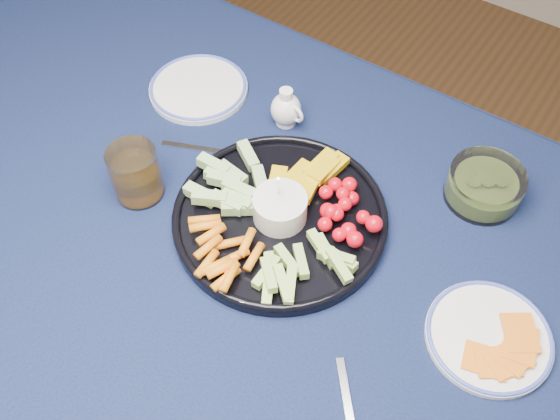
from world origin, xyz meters
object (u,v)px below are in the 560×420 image
Objects in this scene: crudite_platter at (279,214)px; side_plate_extra at (198,88)px; dining_table at (225,264)px; creamer_pitcher at (286,109)px; pickle_bowl at (484,187)px; cheese_plate at (489,336)px; juice_tumbler at (136,176)px.

side_plate_extra is at bearing 150.74° from crudite_platter.
side_plate_extra is at bearing 134.74° from dining_table.
creamer_pitcher is 0.41× the size of side_plate_extra.
creamer_pitcher is 0.39m from pickle_bowl.
pickle_bowl is 0.28m from cheese_plate.
dining_table is 0.22m from juice_tumbler.
juice_tumbler is (-0.62, -0.08, 0.03)m from cheese_plate.
pickle_bowl is 0.69× the size of cheese_plate.
cheese_plate is (0.45, 0.08, 0.10)m from dining_table.
pickle_bowl is at bearing 43.03° from crudite_platter.
crudite_platter is at bearing 19.42° from juice_tumbler.
dining_table is at bearing -45.26° from side_plate_extra.
crudite_platter is 0.36m from pickle_bowl.
crudite_platter is 1.93× the size of cheese_plate.
cheese_plate reaches higher than side_plate_extra.
dining_table is 8.75× the size of cheese_plate.
cheese_plate is (0.38, -0.00, -0.01)m from crudite_platter.
dining_table is 0.46m from cheese_plate.
pickle_bowl is at bearing 33.30° from juice_tumbler.
pickle_bowl is 0.66× the size of side_plate_extra.
pickle_bowl is at bearing 6.61° from side_plate_extra.
crudite_platter is 1.84× the size of side_plate_extra.
pickle_bowl is (0.39, 0.04, -0.01)m from creamer_pitcher.
pickle_bowl is 1.29× the size of juice_tumbler.
juice_tumbler is (-0.24, -0.08, 0.02)m from crudite_platter.
creamer_pitcher is at bearing 120.88° from crudite_platter.
cheese_plate is at bearing 9.94° from dining_table.
pickle_bowl reaches higher than side_plate_extra.
cheese_plate is at bearing 7.57° from juice_tumbler.
side_plate_extra reaches higher than dining_table.
creamer_pitcher is at bearing 101.87° from dining_table.
juice_tumbler is (-0.18, -0.00, 0.13)m from dining_table.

